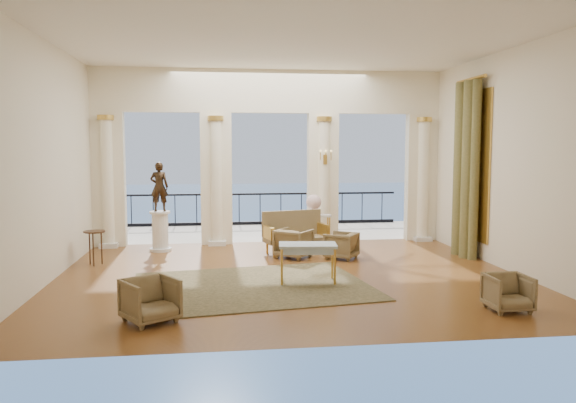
{
  "coord_description": "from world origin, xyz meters",
  "views": [
    {
      "loc": [
        -1.37,
        -10.77,
        2.52
      ],
      "look_at": [
        0.06,
        0.6,
        1.41
      ],
      "focal_mm": 35.0,
      "sensor_mm": 36.0,
      "label": 1
    }
  ],
  "objects": [
    {
      "name": "console_table",
      "position": [
        1.02,
        3.05,
        0.68
      ],
      "size": [
        0.89,
        0.39,
        0.83
      ],
      "rotation": [
        0.0,
        0.0,
        -0.06
      ],
      "color": "silver",
      "rests_on": "ground"
    },
    {
      "name": "statue",
      "position": [
        -2.77,
        3.0,
        1.57
      ],
      "size": [
        0.46,
        0.33,
        1.19
      ],
      "primitive_type": "imported",
      "rotation": [
        0.0,
        0.0,
        3.04
      ],
      "color": "black",
      "rests_on": "pedestal"
    },
    {
      "name": "curtain",
      "position": [
        4.28,
        1.5,
        2.02
      ],
      "size": [
        0.33,
        1.4,
        4.09
      ],
      "color": "brown",
      "rests_on": "ground"
    },
    {
      "name": "palm_tree",
      "position": [
        2.0,
        6.6,
        4.09
      ],
      "size": [
        2.0,
        2.0,
        4.5
      ],
      "color": "#4C3823",
      "rests_on": "terrace"
    },
    {
      "name": "terrace",
      "position": [
        0.0,
        5.8,
        -0.05
      ],
      "size": [
        10.0,
        3.6,
        0.1
      ],
      "primitive_type": "cube",
      "color": "#B2A694",
      "rests_on": "ground"
    },
    {
      "name": "balustrade",
      "position": [
        0.0,
        7.4,
        0.41
      ],
      "size": [
        9.0,
        0.06,
        1.03
      ],
      "color": "black",
      "rests_on": "terrace"
    },
    {
      "name": "settee",
      "position": [
        0.45,
        2.4,
        0.49
      ],
      "size": [
        1.62,
        0.99,
        1.0
      ],
      "rotation": [
        0.0,
        0.0,
        0.25
      ],
      "color": "#42331D",
      "rests_on": "ground"
    },
    {
      "name": "rug",
      "position": [
        -0.75,
        -0.79,
        0.01
      ],
      "size": [
        4.53,
        3.76,
        0.02
      ],
      "primitive_type": "cube",
      "rotation": [
        0.0,
        0.0,
        0.15
      ],
      "color": "#2E301A",
      "rests_on": "ground"
    },
    {
      "name": "urn",
      "position": [
        1.02,
        3.05,
        1.12
      ],
      "size": [
        0.38,
        0.38,
        0.51
      ],
      "color": "white",
      "rests_on": "console_table"
    },
    {
      "name": "room_walls",
      "position": [
        0.0,
        -1.12,
        2.88
      ],
      "size": [
        9.0,
        9.0,
        9.0
      ],
      "color": "#F6EBCE",
      "rests_on": "ground"
    },
    {
      "name": "game_table",
      "position": [
        0.28,
        -0.61,
        0.65
      ],
      "size": [
        1.12,
        0.69,
        0.73
      ],
      "rotation": [
        0.0,
        0.0,
        -0.11
      ],
      "color": "#A8C1D2",
      "rests_on": "ground"
    },
    {
      "name": "headland",
      "position": [
        -30.0,
        70.0,
        -3.0
      ],
      "size": [
        22.0,
        18.0,
        6.0
      ],
      "primitive_type": "cube",
      "color": "black",
      "rests_on": "sea"
    },
    {
      "name": "arcade",
      "position": [
        -0.0,
        3.82,
        2.58
      ],
      "size": [
        9.0,
        0.56,
        4.5
      ],
      "color": "#FEF1CB",
      "rests_on": "ground"
    },
    {
      "name": "side_table",
      "position": [
        -4.0,
        1.53,
        0.63
      ],
      "size": [
        0.45,
        0.45,
        0.74
      ],
      "color": "black",
      "rests_on": "ground"
    },
    {
      "name": "armchair_a",
      "position": [
        -2.35,
        -2.68,
        0.35
      ],
      "size": [
        0.93,
        0.92,
        0.71
      ],
      "primitive_type": "imported",
      "rotation": [
        0.0,
        0.0,
        0.58
      ],
      "color": "#42331D",
      "rests_on": "ground"
    },
    {
      "name": "wall_sconce",
      "position": [
        1.4,
        3.51,
        2.23
      ],
      "size": [
        0.3,
        0.11,
        0.33
      ],
      "color": "gold",
      "rests_on": "arcade"
    },
    {
      "name": "window_frame",
      "position": [
        4.47,
        1.5,
        2.1
      ],
      "size": [
        0.04,
        1.6,
        3.4
      ],
      "primitive_type": "cube",
      "color": "gold",
      "rests_on": "room_walls"
    },
    {
      "name": "armchair_d",
      "position": [
        0.34,
        1.76,
        0.37
      ],
      "size": [
        0.97,
        0.96,
        0.73
      ],
      "primitive_type": "imported",
      "rotation": [
        0.0,
        0.0,
        2.51
      ],
      "color": "#42331D",
      "rests_on": "ground"
    },
    {
      "name": "floor",
      "position": [
        0.0,
        0.0,
        0.0
      ],
      "size": [
        9.0,
        9.0,
        0.0
      ],
      "primitive_type": "plane",
      "color": "#4F280F",
      "rests_on": "ground"
    },
    {
      "name": "armchair_b",
      "position": [
        3.06,
        -2.8,
        0.31
      ],
      "size": [
        0.61,
        0.57,
        0.63
      ],
      "primitive_type": "imported",
      "rotation": [
        0.0,
        0.0,
        0.0
      ],
      "color": "#42331D",
      "rests_on": "ground"
    },
    {
      "name": "pedestal",
      "position": [
        -2.77,
        3.0,
        0.47
      ],
      "size": [
        0.53,
        0.53,
        0.97
      ],
      "color": "silver",
      "rests_on": "ground"
    },
    {
      "name": "sea",
      "position": [
        0.0,
        60.0,
        -6.0
      ],
      "size": [
        160.0,
        160.0,
        0.0
      ],
      "primitive_type": "plane",
      "color": "#315C9A",
      "rests_on": "ground"
    },
    {
      "name": "armchair_c",
      "position": [
        1.39,
        1.51,
        0.33
      ],
      "size": [
        0.86,
        0.87,
        0.66
      ],
      "primitive_type": "imported",
      "rotation": [
        0.0,
        0.0,
        -2.16
      ],
      "color": "#42331D",
      "rests_on": "ground"
    }
  ]
}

